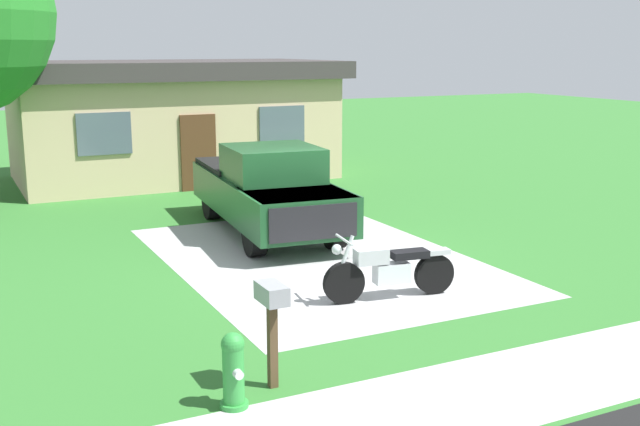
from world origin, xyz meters
TOP-DOWN VIEW (x-y plane):
  - ground_plane at (0.00, 0.00)m, footprint 80.00×80.00m
  - driveway_pad at (0.00, 0.00)m, footprint 5.28×7.69m
  - sidewalk_strip at (0.00, -6.00)m, footprint 36.00×1.80m
  - motorcycle at (-0.01, -2.59)m, footprint 2.21×0.70m
  - pickup_truck at (0.01, 2.49)m, footprint 2.50×5.77m
  - fire_hydrant at (-3.51, -5.06)m, footprint 0.32×0.40m
  - mailbox at (-2.92, -4.77)m, footprint 0.26×0.48m
  - neighbor_house at (0.20, 10.38)m, footprint 9.60×5.60m

SIDE VIEW (x-z plane):
  - ground_plane at x=0.00m, z-range 0.00..0.00m
  - driveway_pad at x=0.00m, z-range 0.00..0.01m
  - sidewalk_strip at x=0.00m, z-range 0.00..0.01m
  - fire_hydrant at x=-3.51m, z-range -0.01..0.86m
  - motorcycle at x=-0.01m, z-range -0.07..1.02m
  - pickup_truck at x=0.01m, z-range 0.00..1.90m
  - mailbox at x=-2.92m, z-range 0.35..1.61m
  - neighbor_house at x=0.20m, z-range 0.04..3.54m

